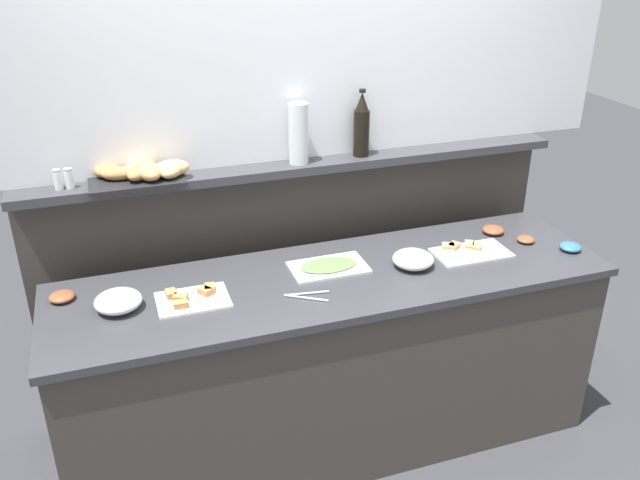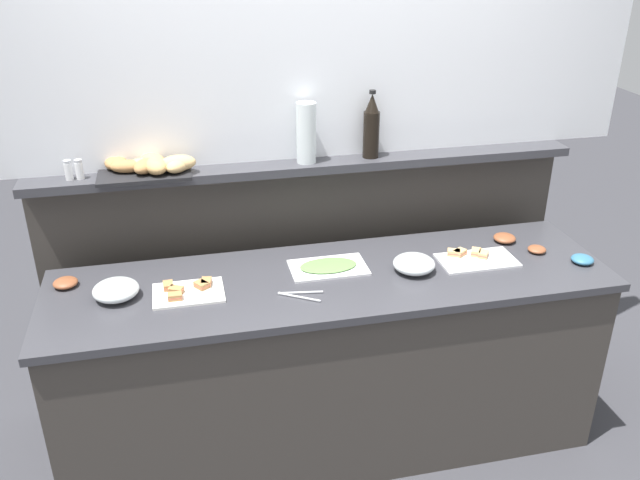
{
  "view_description": "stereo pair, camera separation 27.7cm",
  "coord_description": "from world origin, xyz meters",
  "px_view_note": "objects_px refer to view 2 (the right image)",
  "views": [
    {
      "loc": [
        -0.87,
        -2.35,
        2.29
      ],
      "look_at": [
        -0.03,
        0.1,
        1.03
      ],
      "focal_mm": 37.38,
      "sensor_mm": 36.0,
      "label": 1
    },
    {
      "loc": [
        -0.6,
        -2.43,
        2.29
      ],
      "look_at": [
        -0.03,
        0.1,
        1.03
      ],
      "focal_mm": 37.38,
      "sensor_mm": 36.0,
      "label": 2
    }
  ],
  "objects_px": {
    "condiment_bowl_red": "(582,259)",
    "sandwich_platter_front": "(475,259)",
    "water_carafe": "(306,133)",
    "glass_bowl_medium": "(116,291)",
    "serving_tongs": "(299,295)",
    "condiment_bowl_teal": "(505,238)",
    "cold_cuts_platter": "(329,267)",
    "bread_basket": "(149,166)",
    "condiment_bowl_dark": "(65,283)",
    "condiment_bowl_cream": "(537,249)",
    "pepper_shaker": "(79,169)",
    "glass_bowl_large": "(414,264)",
    "wine_bottle_dark": "(371,128)",
    "salt_shaker": "(68,170)",
    "sandwich_platter_rear": "(188,291)"
  },
  "relations": [
    {
      "from": "serving_tongs",
      "to": "salt_shaker",
      "type": "relative_size",
      "value": 2.14
    },
    {
      "from": "serving_tongs",
      "to": "pepper_shaker",
      "type": "height_order",
      "value": "pepper_shaker"
    },
    {
      "from": "glass_bowl_medium",
      "to": "serving_tongs",
      "type": "height_order",
      "value": "glass_bowl_medium"
    },
    {
      "from": "condiment_bowl_red",
      "to": "water_carafe",
      "type": "relative_size",
      "value": 0.35
    },
    {
      "from": "condiment_bowl_red",
      "to": "water_carafe",
      "type": "xyz_separation_m",
      "value": [
        -1.14,
        0.55,
        0.5
      ]
    },
    {
      "from": "sandwich_platter_rear",
      "to": "serving_tongs",
      "type": "bearing_deg",
      "value": -14.96
    },
    {
      "from": "pepper_shaker",
      "to": "salt_shaker",
      "type": "bearing_deg",
      "value": 180.0
    },
    {
      "from": "water_carafe",
      "to": "sandwich_platter_rear",
      "type": "bearing_deg",
      "value": -143.35
    },
    {
      "from": "sandwich_platter_front",
      "to": "water_carafe",
      "type": "relative_size",
      "value": 1.24
    },
    {
      "from": "condiment_bowl_cream",
      "to": "condiment_bowl_teal",
      "type": "bearing_deg",
      "value": 124.43
    },
    {
      "from": "condiment_bowl_cream",
      "to": "pepper_shaker",
      "type": "height_order",
      "value": "pepper_shaker"
    },
    {
      "from": "condiment_bowl_red",
      "to": "wine_bottle_dark",
      "type": "distance_m",
      "value": 1.12
    },
    {
      "from": "sandwich_platter_front",
      "to": "glass_bowl_large",
      "type": "bearing_deg",
      "value": -173.61
    },
    {
      "from": "condiment_bowl_red",
      "to": "serving_tongs",
      "type": "bearing_deg",
      "value": -179.69
    },
    {
      "from": "sandwich_platter_front",
      "to": "salt_shaker",
      "type": "height_order",
      "value": "salt_shaker"
    },
    {
      "from": "glass_bowl_large",
      "to": "salt_shaker",
      "type": "bearing_deg",
      "value": 161.99
    },
    {
      "from": "condiment_bowl_dark",
      "to": "water_carafe",
      "type": "distance_m",
      "value": 1.22
    },
    {
      "from": "serving_tongs",
      "to": "bread_basket",
      "type": "xyz_separation_m",
      "value": [
        -0.56,
        0.55,
        0.41
      ]
    },
    {
      "from": "condiment_bowl_cream",
      "to": "condiment_bowl_red",
      "type": "height_order",
      "value": "condiment_bowl_red"
    },
    {
      "from": "sandwich_platter_rear",
      "to": "water_carafe",
      "type": "height_order",
      "value": "water_carafe"
    },
    {
      "from": "condiment_bowl_dark",
      "to": "serving_tongs",
      "type": "distance_m",
      "value": 0.98
    },
    {
      "from": "sandwich_platter_front",
      "to": "condiment_bowl_dark",
      "type": "xyz_separation_m",
      "value": [
        -1.77,
        0.16,
        0.01
      ]
    },
    {
      "from": "sandwich_platter_rear",
      "to": "water_carafe",
      "type": "relative_size",
      "value": 1.03
    },
    {
      "from": "condiment_bowl_red",
      "to": "pepper_shaker",
      "type": "height_order",
      "value": "pepper_shaker"
    },
    {
      "from": "condiment_bowl_teal",
      "to": "serving_tongs",
      "type": "distance_m",
      "value": 1.09
    },
    {
      "from": "salt_shaker",
      "to": "pepper_shaker",
      "type": "xyz_separation_m",
      "value": [
        0.04,
        0.0,
        0.0
      ]
    },
    {
      "from": "glass_bowl_large",
      "to": "condiment_bowl_teal",
      "type": "height_order",
      "value": "glass_bowl_large"
    },
    {
      "from": "condiment_bowl_red",
      "to": "cold_cuts_platter",
      "type": "bearing_deg",
      "value": 170.07
    },
    {
      "from": "serving_tongs",
      "to": "glass_bowl_medium",
      "type": "bearing_deg",
      "value": 168.54
    },
    {
      "from": "glass_bowl_medium",
      "to": "condiment_bowl_teal",
      "type": "height_order",
      "value": "glass_bowl_medium"
    },
    {
      "from": "glass_bowl_large",
      "to": "salt_shaker",
      "type": "relative_size",
      "value": 2.1
    },
    {
      "from": "sandwich_platter_front",
      "to": "salt_shaker",
      "type": "bearing_deg",
      "value": 166.07
    },
    {
      "from": "bread_basket",
      "to": "water_carafe",
      "type": "height_order",
      "value": "water_carafe"
    },
    {
      "from": "pepper_shaker",
      "to": "glass_bowl_medium",
      "type": "bearing_deg",
      "value": -73.37
    },
    {
      "from": "sandwich_platter_front",
      "to": "wine_bottle_dark",
      "type": "bearing_deg",
      "value": 130.67
    },
    {
      "from": "sandwich_platter_front",
      "to": "pepper_shaker",
      "type": "distance_m",
      "value": 1.78
    },
    {
      "from": "condiment_bowl_dark",
      "to": "water_carafe",
      "type": "relative_size",
      "value": 0.36
    },
    {
      "from": "serving_tongs",
      "to": "glass_bowl_large",
      "type": "bearing_deg",
      "value": 10.45
    },
    {
      "from": "wine_bottle_dark",
      "to": "water_carafe",
      "type": "height_order",
      "value": "wine_bottle_dark"
    },
    {
      "from": "condiment_bowl_red",
      "to": "bread_basket",
      "type": "relative_size",
      "value": 0.23
    },
    {
      "from": "condiment_bowl_red",
      "to": "sandwich_platter_front",
      "type": "bearing_deg",
      "value": 164.79
    },
    {
      "from": "condiment_bowl_teal",
      "to": "wine_bottle_dark",
      "type": "height_order",
      "value": "wine_bottle_dark"
    },
    {
      "from": "bread_basket",
      "to": "sandwich_platter_front",
      "type": "bearing_deg",
      "value": -16.91
    },
    {
      "from": "condiment_bowl_teal",
      "to": "bread_basket",
      "type": "bearing_deg",
      "value": 170.49
    },
    {
      "from": "glass_bowl_medium",
      "to": "bread_basket",
      "type": "distance_m",
      "value": 0.58
    },
    {
      "from": "glass_bowl_large",
      "to": "pepper_shaker",
      "type": "relative_size",
      "value": 2.1
    },
    {
      "from": "glass_bowl_medium",
      "to": "condiment_bowl_dark",
      "type": "xyz_separation_m",
      "value": [
        -0.21,
        0.14,
        -0.02
      ]
    },
    {
      "from": "glass_bowl_large",
      "to": "bread_basket",
      "type": "xyz_separation_m",
      "value": [
        -1.08,
        0.46,
        0.38
      ]
    },
    {
      "from": "salt_shaker",
      "to": "bread_basket",
      "type": "distance_m",
      "value": 0.34
    },
    {
      "from": "cold_cuts_platter",
      "to": "salt_shaker",
      "type": "xyz_separation_m",
      "value": [
        -1.07,
        0.36,
        0.41
      ]
    }
  ]
}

